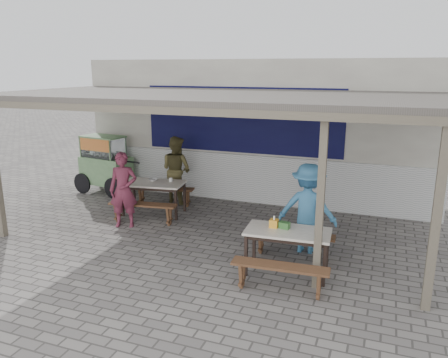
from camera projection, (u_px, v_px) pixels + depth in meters
ground at (200, 244)px, 8.40m from camera, size 60.00×60.00×0.00m
back_wall at (255, 131)px, 11.21m from camera, size 9.00×1.28×3.50m
warung_roof at (218, 98)px, 8.53m from camera, size 9.00×4.21×2.81m
table_left at (153, 186)px, 10.01m from camera, size 1.49×0.96×0.75m
bench_left_street at (143, 208)px, 9.46m from camera, size 1.52×0.50×0.45m
bench_left_wall at (164, 192)px, 10.72m from camera, size 1.52×0.50×0.45m
table_right at (288, 235)px, 7.06m from camera, size 1.40×0.78×0.75m
bench_right_street at (280, 272)px, 6.52m from camera, size 1.48×0.37×0.45m
bench_right_wall at (293, 239)px, 7.78m from camera, size 1.48×0.37×0.45m
vendor_cart at (105, 162)px, 11.66m from camera, size 1.99×0.93×1.55m
patron_street_side at (123, 190)px, 9.17m from camera, size 0.68×0.56×1.61m
patron_wall_side at (176, 170)px, 10.85m from camera, size 0.96×0.84×1.67m
patron_right_table at (308, 208)px, 7.90m from camera, size 1.08×0.64×1.65m
tissue_box at (274, 223)px, 7.17m from camera, size 0.14×0.14×0.13m
donation_box at (284, 225)px, 7.11m from camera, size 0.18×0.14×0.11m
condiment_jar at (171, 180)px, 10.05m from camera, size 0.08×0.08×0.09m
condiment_bowl at (153, 180)px, 10.11m from camera, size 0.23×0.23×0.05m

